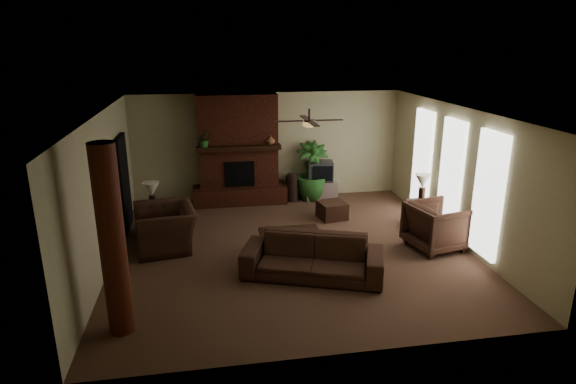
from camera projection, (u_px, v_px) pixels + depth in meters
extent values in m
plane|color=brown|center=(291.00, 249.00, 9.81)|extent=(7.00, 7.00, 0.00)
plane|color=silver|center=(292.00, 111.00, 8.97)|extent=(7.00, 7.00, 0.00)
plane|color=tan|center=(268.00, 146.00, 12.68)|extent=(7.00, 0.00, 7.00)
plane|color=tan|center=(340.00, 260.00, 6.10)|extent=(7.00, 0.00, 7.00)
plane|color=tan|center=(104.00, 193.00, 8.82)|extent=(0.00, 7.00, 7.00)
plane|color=tan|center=(458.00, 175.00, 9.96)|extent=(0.00, 7.00, 7.00)
cube|color=#552416|center=(238.00, 150.00, 12.32)|extent=(2.00, 0.50, 2.80)
cube|color=#552416|center=(240.00, 194.00, 12.58)|extent=(2.40, 0.70, 0.45)
cube|color=black|center=(240.00, 174.00, 12.25)|extent=(0.75, 0.04, 0.65)
cube|color=black|center=(239.00, 148.00, 12.03)|extent=(2.10, 0.28, 0.12)
cube|color=white|center=(422.00, 160.00, 11.47)|extent=(0.08, 0.85, 2.35)
cube|color=white|center=(451.00, 175.00, 10.16)|extent=(0.08, 0.85, 2.35)
cube|color=white|center=(488.00, 195.00, 8.84)|extent=(0.08, 0.85, 2.35)
cylinder|color=#5B2516|center=(112.00, 242.00, 6.66)|extent=(0.36, 0.36, 2.80)
cube|color=black|center=(124.00, 183.00, 10.63)|extent=(0.10, 1.00, 2.10)
cylinder|color=black|center=(309.00, 115.00, 9.36)|extent=(0.04, 0.04, 0.24)
cylinder|color=black|center=(309.00, 121.00, 9.39)|extent=(0.20, 0.20, 0.06)
ellipsoid|color=#F2BF72|center=(309.00, 124.00, 9.41)|extent=(0.26, 0.26, 0.14)
cube|color=black|center=(329.00, 120.00, 9.45)|extent=(0.55, 0.12, 0.01)
cube|color=black|center=(289.00, 121.00, 9.32)|extent=(0.55, 0.12, 0.01)
cube|color=black|center=(305.00, 117.00, 9.77)|extent=(0.12, 0.55, 0.01)
cube|color=black|center=(314.00, 124.00, 9.01)|extent=(0.12, 0.55, 0.01)
imported|color=#3D251A|center=(313.00, 251.00, 8.58)|extent=(2.59, 1.53, 0.97)
imported|color=#3D251A|center=(165.00, 221.00, 9.74)|extent=(1.06, 1.44, 1.15)
imported|color=#3D251A|center=(437.00, 224.00, 9.73)|extent=(1.15, 1.20, 1.05)
cube|color=black|center=(290.00, 233.00, 9.58)|extent=(1.20, 0.70, 0.06)
cube|color=black|center=(267.00, 250.00, 9.33)|extent=(0.07, 0.07, 0.37)
cube|color=black|center=(317.00, 247.00, 9.49)|extent=(0.07, 0.07, 0.37)
cube|color=black|center=(264.00, 240.00, 9.80)|extent=(0.07, 0.07, 0.37)
cube|color=black|center=(312.00, 237.00, 9.96)|extent=(0.07, 0.07, 0.37)
cube|color=#3D251A|center=(332.00, 210.00, 11.48)|extent=(0.70, 0.70, 0.40)
cube|color=silver|center=(320.00, 189.00, 12.92)|extent=(0.88, 0.55, 0.50)
cube|color=#3C3C3E|center=(320.00, 171.00, 12.77)|extent=(0.72, 0.59, 0.52)
cube|color=black|center=(323.00, 174.00, 12.52)|extent=(0.52, 0.11, 0.40)
cylinder|color=black|center=(292.00, 188.00, 12.71)|extent=(0.34, 0.34, 0.70)
sphere|color=black|center=(292.00, 179.00, 12.64)|extent=(0.34, 0.34, 0.34)
imported|color=#2B5E25|center=(311.00, 183.00, 12.82)|extent=(1.00, 1.61, 0.86)
cube|color=black|center=(153.00, 223.00, 10.45)|extent=(0.59, 0.59, 0.55)
cylinder|color=black|center=(153.00, 204.00, 10.31)|extent=(0.15, 0.15, 0.35)
cone|color=beige|center=(151.00, 189.00, 10.22)|extent=(0.39, 0.39, 0.30)
cube|color=black|center=(419.00, 213.00, 11.09)|extent=(0.54, 0.54, 0.55)
cylinder|color=black|center=(422.00, 195.00, 10.91)|extent=(0.18, 0.18, 0.35)
cone|color=beige|center=(423.00, 181.00, 10.81)|extent=(0.45, 0.45, 0.30)
imported|color=#2B5E25|center=(204.00, 140.00, 11.80)|extent=(0.42, 0.46, 0.33)
imported|color=brown|center=(271.00, 140.00, 12.12)|extent=(0.25, 0.26, 0.22)
imported|color=#999999|center=(280.00, 227.00, 9.45)|extent=(0.21, 0.11, 0.29)
imported|color=#999999|center=(306.00, 226.00, 9.46)|extent=(0.20, 0.10, 0.29)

